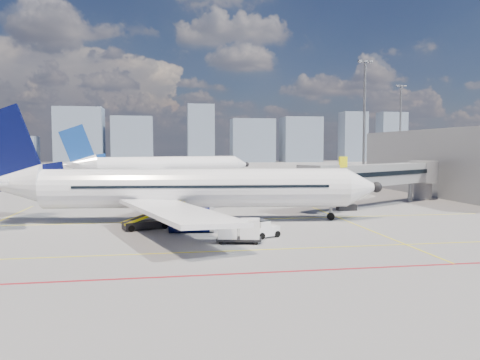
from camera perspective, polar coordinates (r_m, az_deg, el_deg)
The scene contains 13 objects.
ground at distance 39.13m, azimuth -3.41°, elevation -6.76°, with size 420.00×420.00×0.00m, color gray.
apron_markings at distance 35.25m, azimuth -3.68°, elevation -7.95°, with size 90.00×35.12×0.01m.
jet_bridge at distance 61.73m, azimuth 17.06°, elevation 0.52°, with size 23.55×15.78×6.30m.
terminal_block at distance 77.86m, azimuth 24.95°, elevation 1.93°, with size 10.00×42.00×10.00m.
floodlight_mast_ne at distance 102.45m, azimuth 14.92°, elevation 7.38°, with size 3.20×0.61×25.45m.
floodlight_mast_far at distance 145.75m, azimuth 18.95°, elevation 6.26°, with size 3.20×0.61×25.45m.
distant_skyline at distance 228.38m, azimuth -7.73°, elevation 5.09°, with size 247.27×15.03×28.44m.
main_aircraft at distance 46.22m, azimuth -7.33°, elevation -1.10°, with size 39.74×34.57×11.62m.
second_aircraft at distance 101.86m, azimuth -9.54°, elevation 1.65°, with size 40.89×34.86×12.27m.
baggage_tug at distance 38.13m, azimuth 3.00°, elevation -5.97°, with size 2.41×2.00×1.47m.
cargo_dolly at distance 35.83m, azimuth -0.14°, elevation -6.10°, with size 3.62×2.17×1.86m.
belt_loader at distance 42.77m, azimuth -11.24°, elevation -5.09°, with size 5.75×3.12×2.33m.
ramp_worker at distance 36.85m, azimuth 0.99°, elevation -6.00°, with size 0.66×0.43×1.80m, color yellow.
Camera 1 is at (-4.01, -38.23, 7.30)m, focal length 35.00 mm.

